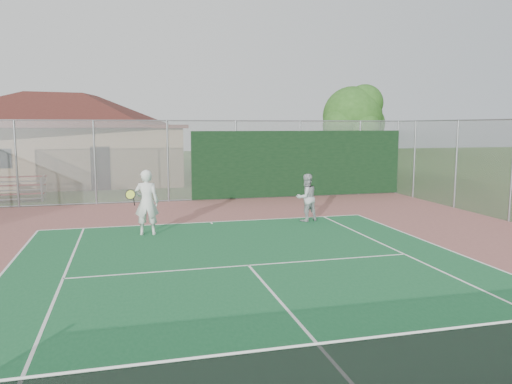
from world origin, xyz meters
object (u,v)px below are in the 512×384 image
(tree, at_px, (354,118))
(bleachers, at_px, (11,188))
(player_grey_back, at_px, (306,198))
(clubhouse, at_px, (64,129))
(player_white_front, at_px, (146,203))

(tree, bearing_deg, bleachers, -171.13)
(bleachers, relative_size, tree, 0.50)
(player_grey_back, bearing_deg, bleachers, -50.15)
(clubhouse, relative_size, player_white_front, 7.13)
(player_white_front, xyz_separation_m, player_grey_back, (5.40, 0.83, -0.17))
(clubhouse, relative_size, tree, 2.50)
(bleachers, relative_size, player_grey_back, 1.74)
(bleachers, relative_size, player_white_front, 1.44)
(clubhouse, height_order, bleachers, clubhouse)
(clubhouse, height_order, tree, clubhouse)
(tree, distance_m, player_grey_back, 12.90)
(player_white_front, bearing_deg, tree, -128.17)
(player_white_front, relative_size, player_grey_back, 1.21)
(player_white_front, distance_m, player_grey_back, 5.46)
(clubhouse, xyz_separation_m, tree, (16.12, -4.23, 0.62))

